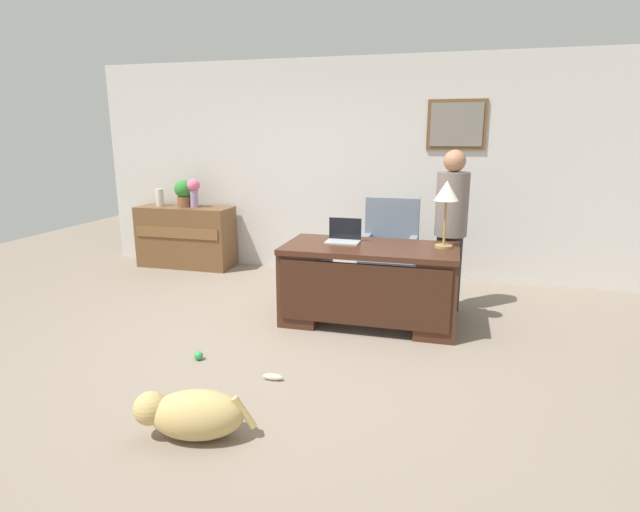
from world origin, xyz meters
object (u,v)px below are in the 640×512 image
(armchair, at_px, (389,253))
(desk_lamp, at_px, (447,195))
(laptop, at_px, (344,236))
(credenza, at_px, (186,237))
(potted_plant, at_px, (184,192))
(dog_toy_bone, at_px, (273,377))
(dog_lying, at_px, (191,414))
(vase_empty, at_px, (160,197))
(person_standing, at_px, (450,230))
(desk, at_px, (369,282))
(vase_with_flowers, at_px, (194,190))
(dog_toy_ball, at_px, (199,356))

(armchair, bearing_deg, desk_lamp, -53.69)
(laptop, height_order, desk_lamp, desk_lamp)
(credenza, height_order, potted_plant, potted_plant)
(dog_toy_bone, bearing_deg, armchair, 76.33)
(credenza, distance_m, potted_plant, 0.61)
(dog_lying, height_order, vase_empty, vase_empty)
(credenza, height_order, desk_lamp, desk_lamp)
(person_standing, bearing_deg, laptop, -155.10)
(credenza, relative_size, vase_empty, 5.59)
(desk, xyz_separation_m, potted_plant, (-2.78, 1.50, 0.61))
(vase_empty, bearing_deg, desk_lamp, -19.81)
(desk_lamp, xyz_separation_m, dog_toy_bone, (-1.15, -1.47, -1.22))
(laptop, bearing_deg, potted_plant, 151.48)
(desk, distance_m, dog_lying, 2.28)
(laptop, relative_size, vase_empty, 1.38)
(desk_lamp, relative_size, vase_empty, 2.66)
(person_standing, relative_size, vase_with_flowers, 4.33)
(vase_empty, xyz_separation_m, dog_toy_bone, (2.66, -2.84, -0.91))
(laptop, height_order, potted_plant, potted_plant)
(vase_with_flowers, xyz_separation_m, dog_toy_bone, (2.14, -2.84, -1.03))
(vase_empty, bearing_deg, dog_lying, -56.15)
(credenza, bearing_deg, laptop, -28.46)
(desk_lamp, xyz_separation_m, vase_empty, (-3.82, 1.37, -0.31))
(credenza, distance_m, dog_lying, 4.21)
(vase_empty, bearing_deg, desk, -25.40)
(vase_with_flowers, bearing_deg, vase_empty, 180.00)
(desk, relative_size, potted_plant, 4.52)
(armchair, xyz_separation_m, desk_lamp, (0.60, -0.81, 0.76))
(desk, xyz_separation_m, vase_with_flowers, (-2.63, 1.50, 0.64))
(dog_toy_bone, bearing_deg, credenza, 129.00)
(potted_plant, bearing_deg, armchair, -11.15)
(armchair, bearing_deg, vase_empty, 170.10)
(laptop, xyz_separation_m, potted_plant, (-2.50, 1.36, 0.21))
(dog_lying, xyz_separation_m, potted_plant, (-2.08, 3.65, 0.87))
(dog_lying, relative_size, dog_toy_ball, 10.05)
(vase_with_flowers, relative_size, potted_plant, 1.05)
(desk, relative_size, person_standing, 0.99)
(desk, xyz_separation_m, armchair, (0.07, 0.93, 0.08))
(desk_lamp, distance_m, dog_toy_bone, 2.23)
(potted_plant, distance_m, dog_toy_ball, 3.26)
(dog_lying, relative_size, potted_plant, 2.01)
(vase_empty, xyz_separation_m, dog_toy_ball, (1.96, -2.67, -0.90))
(armchair, distance_m, potted_plant, 2.95)
(vase_with_flowers, height_order, vase_empty, vase_with_flowers)
(dog_toy_bone, bearing_deg, vase_empty, 133.16)
(person_standing, bearing_deg, dog_toy_bone, -121.71)
(dog_lying, bearing_deg, desk, 71.94)
(laptop, relative_size, dog_toy_ball, 4.44)
(desk, bearing_deg, vase_empty, 154.60)
(desk_lamp, bearing_deg, person_standing, 83.97)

